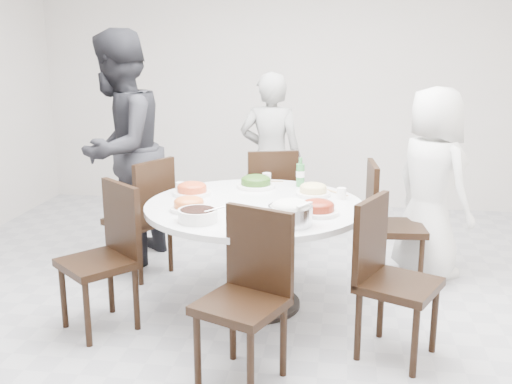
# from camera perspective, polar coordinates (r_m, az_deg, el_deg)

# --- Properties ---
(floor) EXTENTS (6.00, 6.00, 0.01)m
(floor) POSITION_cam_1_polar(r_m,az_deg,el_deg) (4.13, 1.57, -12.12)
(floor) COLOR #A7A8AC
(floor) RESTS_ON ground
(wall_back) EXTENTS (6.00, 0.01, 2.80)m
(wall_back) POSITION_cam_1_polar(r_m,az_deg,el_deg) (6.70, 4.80, 10.48)
(wall_back) COLOR silver
(wall_back) RESTS_ON ground
(wall_front) EXTENTS (6.00, 0.01, 2.80)m
(wall_front) POSITION_cam_1_polar(r_m,az_deg,el_deg) (0.91, -22.10, -15.21)
(wall_front) COLOR silver
(wall_front) RESTS_ON ground
(dining_table) EXTENTS (1.50, 1.50, 0.75)m
(dining_table) POSITION_cam_1_polar(r_m,az_deg,el_deg) (4.20, -0.10, -6.06)
(dining_table) COLOR silver
(dining_table) RESTS_ON floor
(chair_ne) EXTENTS (0.46, 0.46, 0.95)m
(chair_ne) POSITION_cam_1_polar(r_m,az_deg,el_deg) (4.67, 13.17, -3.06)
(chair_ne) COLOR black
(chair_ne) RESTS_ON floor
(chair_n) EXTENTS (0.52, 0.52, 0.95)m
(chair_n) POSITION_cam_1_polar(r_m,az_deg,el_deg) (5.21, 1.29, -0.87)
(chair_n) COLOR black
(chair_n) RESTS_ON floor
(chair_nw) EXTENTS (0.56, 0.56, 0.95)m
(chair_nw) POSITION_cam_1_polar(r_m,az_deg,el_deg) (4.84, -11.12, -2.34)
(chair_nw) COLOR black
(chair_nw) RESTS_ON floor
(chair_sw) EXTENTS (0.59, 0.59, 0.95)m
(chair_sw) POSITION_cam_1_polar(r_m,az_deg,el_deg) (3.97, -14.90, -6.26)
(chair_sw) COLOR black
(chair_sw) RESTS_ON floor
(chair_s) EXTENTS (0.55, 0.55, 0.95)m
(chair_s) POSITION_cam_1_polar(r_m,az_deg,el_deg) (3.26, -1.46, -10.36)
(chair_s) COLOR black
(chair_s) RESTS_ON floor
(chair_se) EXTENTS (0.56, 0.56, 0.95)m
(chair_se) POSITION_cam_1_polar(r_m,az_deg,el_deg) (3.61, 13.49, -8.28)
(chair_se) COLOR black
(chair_se) RESTS_ON floor
(diner_right) EXTENTS (0.82, 0.87, 1.50)m
(diner_right) POSITION_cam_1_polar(r_m,az_deg,el_deg) (4.85, 16.40, 0.76)
(diner_right) COLOR silver
(diner_right) RESTS_ON floor
(diner_middle) EXTENTS (0.58, 0.39, 1.57)m
(diner_middle) POSITION_cam_1_polar(r_m,az_deg,el_deg) (5.52, 1.42, 3.28)
(diner_middle) COLOR black
(diner_middle) RESTS_ON floor
(diner_left) EXTENTS (0.84, 1.02, 1.93)m
(diner_left) POSITION_cam_1_polar(r_m,az_deg,el_deg) (5.01, -12.87, 3.89)
(diner_left) COLOR black
(diner_left) RESTS_ON floor
(dish_greens) EXTENTS (0.29, 0.29, 0.08)m
(dish_greens) POSITION_cam_1_polar(r_m,az_deg,el_deg) (4.53, -0.01, 0.89)
(dish_greens) COLOR white
(dish_greens) RESTS_ON dining_table
(dish_pale) EXTENTS (0.25, 0.25, 0.07)m
(dish_pale) POSITION_cam_1_polar(r_m,az_deg,el_deg) (4.31, 5.47, 0.10)
(dish_pale) COLOR white
(dish_pale) RESTS_ON dining_table
(dish_orange) EXTENTS (0.27, 0.27, 0.07)m
(dish_orange) POSITION_cam_1_polar(r_m,az_deg,el_deg) (4.34, -6.11, 0.19)
(dish_orange) COLOR white
(dish_orange) RESTS_ON dining_table
(dish_redbrown) EXTENTS (0.27, 0.27, 0.07)m
(dish_redbrown) POSITION_cam_1_polar(r_m,az_deg,el_deg) (3.86, 5.89, -1.62)
(dish_redbrown) COLOR white
(dish_redbrown) RESTS_ON dining_table
(dish_tofu) EXTENTS (0.25, 0.25, 0.07)m
(dish_tofu) POSITION_cam_1_polar(r_m,az_deg,el_deg) (3.94, -6.41, -1.31)
(dish_tofu) COLOR white
(dish_tofu) RESTS_ON dining_table
(rice_bowl) EXTENTS (0.27, 0.27, 0.12)m
(rice_bowl) POSITION_cam_1_polar(r_m,az_deg,el_deg) (3.62, 3.29, -2.22)
(rice_bowl) COLOR silver
(rice_bowl) RESTS_ON dining_table
(soup_bowl) EXTENTS (0.25, 0.25, 0.08)m
(soup_bowl) POSITION_cam_1_polar(r_m,az_deg,el_deg) (3.70, -5.56, -2.22)
(soup_bowl) COLOR white
(soup_bowl) RESTS_ON dining_table
(beverage_bottle) EXTENTS (0.06, 0.06, 0.22)m
(beverage_bottle) POSITION_cam_1_polar(r_m,az_deg,el_deg) (4.56, 4.25, 1.91)
(beverage_bottle) COLOR #30793B
(beverage_bottle) RESTS_ON dining_table
(tea_cups) EXTENTS (0.07, 0.07, 0.08)m
(tea_cups) POSITION_cam_1_polar(r_m,az_deg,el_deg) (4.68, 0.74, 1.36)
(tea_cups) COLOR white
(tea_cups) RESTS_ON dining_table
(chopsticks) EXTENTS (0.24, 0.04, 0.01)m
(chopsticks) POSITION_cam_1_polar(r_m,az_deg,el_deg) (4.76, 1.36, 1.15)
(chopsticks) COLOR tan
(chopsticks) RESTS_ON dining_table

